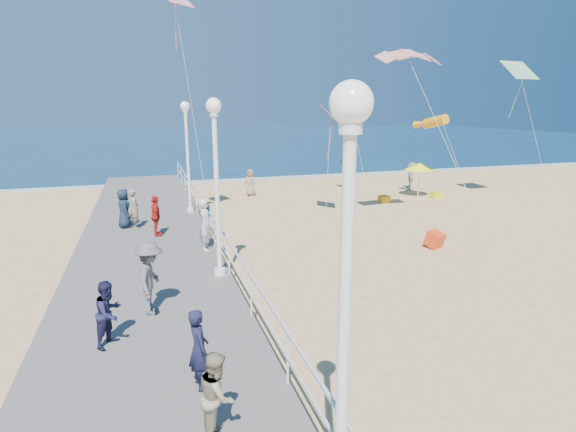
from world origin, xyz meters
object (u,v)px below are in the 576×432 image
object	(u,v)px
lamp_post_far	(187,146)
spectator_2	(150,278)
woman_holding_toddler	(206,224)
spectator_0	(199,349)
lamp_post_near	(346,280)
lamp_post_mid	(216,170)
spectator_6	(135,209)
spectator_7	(109,313)
spectator_3	(156,216)
beach_chair_right	(436,195)
beach_walker_a	(412,176)
beach_walker_c	(250,183)
spectator_1	(218,395)
spectator_4	(124,208)
box_kite	(435,241)
beach_umbrella	(420,166)
toddler_held	(209,215)
beach_chair_left	(384,199)
beach_walker_b	(346,163)

from	to	relation	value
lamp_post_far	spectator_2	world-z (taller)	lamp_post_far
woman_holding_toddler	spectator_0	distance (m)	8.38
lamp_post_near	lamp_post_far	xyz separation A→B (m)	(0.00, 18.00, 0.00)
lamp_post_mid	spectator_6	xyz separation A→B (m)	(-2.54, 6.61, -2.41)
spectator_6	spectator_7	world-z (taller)	spectator_6
spectator_3	beach_chair_right	world-z (taller)	spectator_3
spectator_3	beach_walker_a	world-z (taller)	spectator_3
beach_walker_a	beach_walker_c	size ratio (longest dim) A/B	1.10
spectator_1	beach_walker_a	size ratio (longest dim) A/B	0.78
spectator_0	lamp_post_mid	bearing A→B (deg)	-22.08
lamp_post_mid	spectator_4	world-z (taller)	lamp_post_mid
lamp_post_far	box_kite	world-z (taller)	lamp_post_far
beach_walker_c	beach_umbrella	distance (m)	10.54
toddler_held	spectator_4	size ratio (longest dim) A/B	0.46
lamp_post_mid	box_kite	world-z (taller)	lamp_post_mid
lamp_post_near	box_kite	xyz separation A→B (m)	(8.74, 10.34, -3.36)
beach_walker_c	spectator_1	bearing A→B (deg)	-62.43
woman_holding_toddler	beach_chair_right	size ratio (longest dim) A/B	3.42
spectator_1	spectator_3	bearing A→B (deg)	13.01
beach_umbrella	toddler_held	bearing A→B (deg)	-151.03
box_kite	beach_chair_left	xyz separation A→B (m)	(2.50, 8.41, -0.10)
toddler_held	box_kite	world-z (taller)	toddler_held
lamp_post_mid	box_kite	distance (m)	9.46
lamp_post_near	beach_walker_c	bearing A→B (deg)	79.69
toddler_held	beach_walker_b	xyz separation A→B (m)	(13.72, 17.75, -0.67)
beach_walker_a	spectator_6	bearing A→B (deg)	142.24
spectator_4	beach_chair_left	distance (m)	14.55
beach_walker_c	spectator_0	bearing A→B (deg)	-63.72
box_kite	beach_umbrella	world-z (taller)	beach_umbrella
spectator_3	lamp_post_far	bearing A→B (deg)	-25.37
beach_walker_a	box_kite	world-z (taller)	beach_walker_a
lamp_post_far	spectator_7	distance (m)	13.05
woman_holding_toddler	spectator_4	world-z (taller)	woman_holding_toddler
lamp_post_far	spectator_0	distance (m)	14.85
spectator_6	spectator_7	size ratio (longest dim) A/B	1.16
lamp_post_far	beach_walker_c	world-z (taller)	lamp_post_far
spectator_0	box_kite	size ratio (longest dim) A/B	2.57
lamp_post_near	beach_umbrella	size ratio (longest dim) A/B	2.49
woman_holding_toddler	beach_chair_right	distance (m)	16.72
woman_holding_toddler	lamp_post_near	bearing A→B (deg)	-164.21
lamp_post_near	beach_chair_left	size ratio (longest dim) A/B	9.67
lamp_post_mid	woman_holding_toddler	size ratio (longest dim) A/B	2.82
lamp_post_near	spectator_4	xyz separation A→B (m)	(-2.98, 15.84, -2.42)
lamp_post_near	woman_holding_toddler	size ratio (longest dim) A/B	2.82
spectator_0	beach_walker_c	size ratio (longest dim) A/B	0.92
spectator_2	spectator_6	size ratio (longest dim) A/B	1.09
spectator_0	beach_umbrella	distance (m)	22.31
spectator_4	spectator_6	distance (m)	0.50
box_kite	beach_umbrella	size ratio (longest dim) A/B	0.28
spectator_1	woman_holding_toddler	bearing A→B (deg)	3.84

